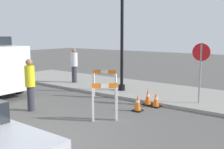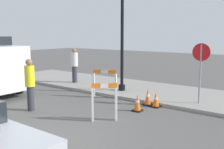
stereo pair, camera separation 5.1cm
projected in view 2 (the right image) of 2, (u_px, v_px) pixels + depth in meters
The scene contains 10 objects.
ground_plane at pixel (38, 143), 6.07m from camera, with size 60.00×60.00×0.00m, color #565451.
sidewalk_slab at pixel (161, 93), 10.99m from camera, with size 18.00×3.50×0.12m.
stop_sign at pixel (201, 63), 8.87m from camera, with size 0.60×0.06×2.07m.
barricade_0 at pixel (104, 101), 7.54m from camera, with size 0.63×0.60×1.11m.
barricade_1 at pixel (105, 82), 10.29m from camera, with size 0.93×0.51×1.11m.
traffic_cone_0 at pixel (137, 103), 8.52m from camera, with size 0.30×0.30×0.56m.
traffic_cone_1 at pixel (156, 100), 9.00m from camera, with size 0.30×0.30×0.53m.
traffic_cone_2 at pixel (148, 97), 9.25m from camera, with size 0.30×0.30×0.60m.
person_worker at pixel (30, 83), 8.48m from camera, with size 0.43×0.43×1.71m.
person_pedestrian at pixel (74, 64), 12.88m from camera, with size 0.47×0.47×1.69m.
Camera 2 is at (4.83, -3.56, 2.49)m, focal length 42.00 mm.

